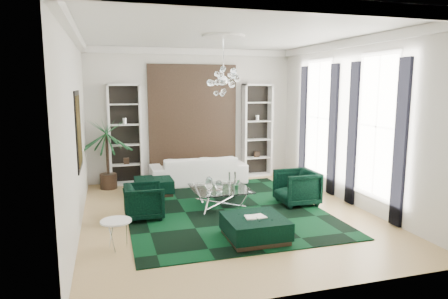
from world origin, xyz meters
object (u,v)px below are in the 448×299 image
object	(u,v)px
armchair_right	(297,188)
ottoman_front	(255,228)
sofa	(198,170)
coffee_table	(220,197)
side_table	(117,235)
ottoman_side	(154,187)
armchair_left	(144,202)
palm	(107,144)

from	to	relation	value
armchair_right	ottoman_front	size ratio (longest dim) A/B	0.84
sofa	coffee_table	size ratio (longest dim) A/B	2.10
coffee_table	side_table	distance (m)	2.99
sofa	coffee_table	distance (m)	2.31
ottoman_front	armchair_right	bearing A→B (deg)	45.83
ottoman_side	armchair_left	bearing A→B (deg)	-102.53
side_table	palm	size ratio (longest dim) A/B	0.21
armchair_right	ottoman_side	xyz separation A→B (m)	(-3.10, 1.80, -0.20)
ottoman_side	armchair_right	bearing A→B (deg)	-30.14
ottoman_side	palm	xyz separation A→B (m)	(-1.10, 0.95, 1.01)
ottoman_front	armchair_left	bearing A→B (deg)	135.81
armchair_left	side_table	bearing A→B (deg)	158.20
armchair_left	ottoman_side	world-z (taller)	armchair_left
coffee_table	side_table	size ratio (longest dim) A/B	2.44
armchair_left	armchair_right	distance (m)	3.50
sofa	side_table	size ratio (longest dim) A/B	5.12
side_table	armchair_left	bearing A→B (deg)	68.20
armchair_left	ottoman_front	world-z (taller)	armchair_left
ottoman_front	palm	size ratio (longest dim) A/B	0.43
armchair_left	side_table	xyz separation A→B (m)	(-0.60, -1.50, -0.11)
ottoman_side	ottoman_front	bearing A→B (deg)	-68.48
armchair_left	side_table	size ratio (longest dim) A/B	1.53
sofa	armchair_left	world-z (taller)	sofa
armchair_left	palm	distance (m)	2.96
ottoman_side	side_table	xyz separation A→B (m)	(-1.00, -3.30, 0.04)
coffee_table	armchair_right	bearing A→B (deg)	-11.31
ottoman_side	palm	distance (m)	1.77
armchair_right	ottoman_side	size ratio (longest dim) A/B	0.96
armchair_right	coffee_table	bearing A→B (deg)	-101.31
armchair_left	armchair_right	world-z (taller)	armchair_right
sofa	palm	xyz separation A→B (m)	(-2.45, 0.10, 0.83)
armchair_right	side_table	world-z (taller)	armchair_right
armchair_right	palm	xyz separation A→B (m)	(-4.20, 2.75, 0.82)
armchair_left	coffee_table	xyz separation A→B (m)	(1.75, 0.35, -0.14)
sofa	side_table	xyz separation A→B (m)	(-2.35, -4.15, -0.14)
ottoman_side	sofa	bearing A→B (deg)	32.20
armchair_left	coffee_table	world-z (taller)	armchair_left
sofa	armchair_right	distance (m)	3.18
coffee_table	side_table	bearing A→B (deg)	-141.79
ottoman_front	ottoman_side	bearing A→B (deg)	111.52
armchair_right	ottoman_front	xyz separation A→B (m)	(-1.70, -1.75, -0.19)
sofa	ottoman_front	size ratio (longest dim) A/B	2.54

